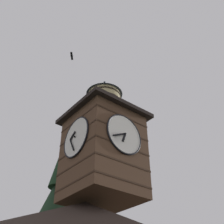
{
  "coord_description": "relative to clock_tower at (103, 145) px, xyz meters",
  "views": [
    {
      "loc": [
        6.82,
        12.86,
        1.88
      ],
      "look_at": [
        -3.17,
        0.26,
        13.09
      ],
      "focal_mm": 47.68,
      "sensor_mm": 36.0,
      "label": 1
    }
  ],
  "objects": [
    {
      "name": "flying_bird_high",
      "position": [
        -2.53,
        -3.35,
        6.98
      ],
      "size": [
        0.24,
        0.59,
        0.14
      ],
      "color": "black"
    },
    {
      "name": "clock_tower",
      "position": [
        0.0,
        0.0,
        0.0
      ],
      "size": [
        4.53,
        4.53,
        8.56
      ],
      "color": "brown",
      "rests_on": "building_main"
    },
    {
      "name": "flying_bird_low",
      "position": [
        2.7,
        -0.16,
        6.04
      ],
      "size": [
        0.54,
        0.65,
        0.11
      ],
      "color": "black"
    }
  ]
}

